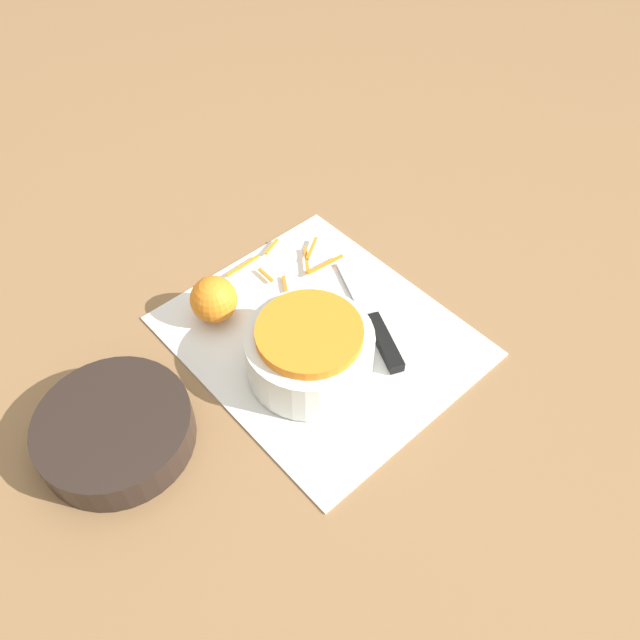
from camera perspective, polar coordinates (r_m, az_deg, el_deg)
ground_plane at (r=0.88m, az=0.00°, el=-1.52°), size 4.00×4.00×0.00m
cutting_board at (r=0.88m, az=0.00°, el=-1.40°), size 0.40×0.34×0.01m
bowl_speckled at (r=0.81m, az=-0.95°, el=-2.75°), size 0.17×0.17×0.08m
bowl_dark at (r=0.80m, az=-18.20°, el=-9.55°), size 0.19×0.19×0.05m
knife at (r=0.87m, az=5.34°, el=-0.98°), size 0.21×0.11×0.02m
orange_left at (r=0.88m, az=-9.68°, el=1.87°), size 0.07×0.07×0.07m
peel_pile at (r=0.96m, az=-2.90°, el=4.89°), size 0.13×0.16×0.01m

